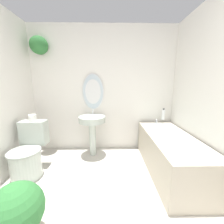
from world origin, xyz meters
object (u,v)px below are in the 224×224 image
potted_plant (16,213)px  bathtub (170,153)px  shampoo_bottle (163,114)px  toilet_paper_roll (32,118)px  pedestal_sink (92,125)px  toilet (29,154)px

potted_plant → bathtub: bearing=30.0°
shampoo_bottle → toilet_paper_roll: shampoo_bottle is taller
pedestal_sink → potted_plant: size_ratio=1.54×
shampoo_bottle → toilet: bearing=-162.9°
toilet → shampoo_bottle: bearing=17.1°
toilet → shampoo_bottle: size_ratio=3.50×
shampoo_bottle → pedestal_sink: bearing=-174.0°
pedestal_sink → toilet_paper_roll: size_ratio=7.73×
potted_plant → toilet_paper_roll: (-0.44, 1.15, 0.51)m
shampoo_bottle → potted_plant: size_ratio=0.40×
pedestal_sink → shampoo_bottle: (1.36, 0.14, 0.16)m
bathtub → toilet_paper_roll: (-2.12, 0.18, 0.52)m
toilet → toilet_paper_roll: toilet_paper_roll is taller
toilet → toilet_paper_roll: 0.54m
bathtub → toilet_paper_roll: bearing=175.0°
toilet_paper_roll → bathtub: bearing=-5.0°
pedestal_sink → bathtub: 1.37m
pedestal_sink → toilet_paper_roll: bearing=-159.0°
toilet → bathtub: bearing=0.7°
bathtub → shampoo_bottle: 0.81m
potted_plant → toilet: bearing=115.0°
toilet → toilet_paper_roll: size_ratio=6.96×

